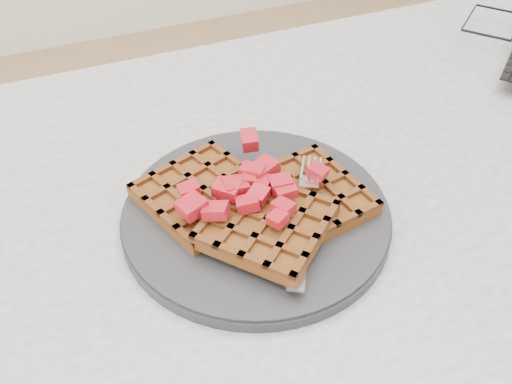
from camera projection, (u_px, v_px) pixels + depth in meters
table at (376, 257)px, 0.72m from camera, size 1.20×0.80×0.75m
plate at (256, 214)px, 0.60m from camera, size 0.28×0.28×0.02m
waffles at (258, 203)px, 0.58m from camera, size 0.24×0.23×0.03m
strawberry_pile at (256, 182)px, 0.57m from camera, size 0.15×0.15×0.02m
fork at (305, 217)px, 0.57m from camera, size 0.11×0.17×0.02m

